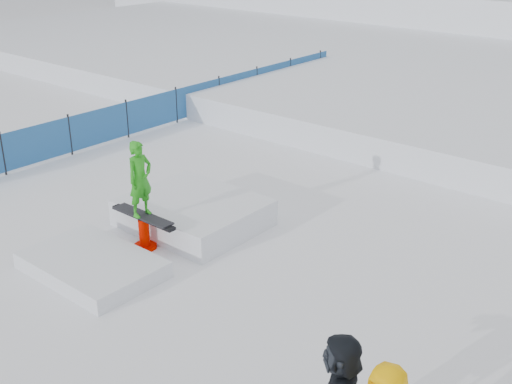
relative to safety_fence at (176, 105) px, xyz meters
The scene contains 4 objects.
ground 9.28m from the safety_fence, 45.44° to the right, with size 120.00×120.00×0.00m, color white.
snow_midrise 11.43m from the safety_fence, 55.34° to the left, with size 50.00×18.00×0.80m, color white.
safety_fence is the anchor object (origin of this frame).
jib_rail_feature 7.72m from the safety_fence, 44.92° to the right, with size 2.60×4.40×2.11m.
Camera 1 is at (7.46, -6.30, 5.71)m, focal length 45.00 mm.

